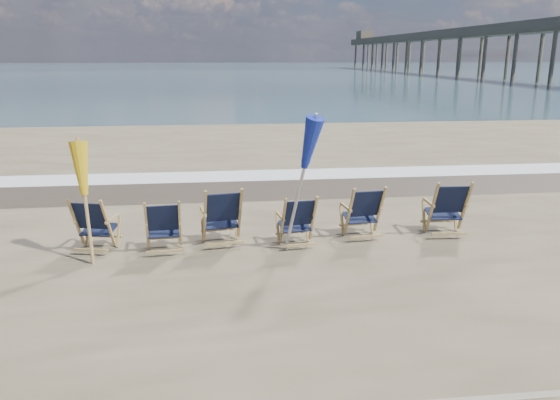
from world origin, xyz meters
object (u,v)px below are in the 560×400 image
(beach_chair_0, at_px, (108,226))
(beach_chair_4, at_px, (380,212))
(beach_chair_5, at_px, (465,208))
(fishing_pier, at_px, (477,45))
(beach_chair_3, at_px, (313,221))
(beach_chair_2, at_px, (240,216))
(umbrella_yellow, at_px, (83,175))
(umbrella_blue, at_px, (299,144))
(beach_chair_1, at_px, (180,226))

(beach_chair_0, distance_m, beach_chair_4, 4.75)
(beach_chair_0, relative_size, beach_chair_5, 0.91)
(beach_chair_5, relative_size, fishing_pier, 0.01)
(beach_chair_3, distance_m, beach_chair_4, 1.31)
(beach_chair_2, relative_size, beach_chair_4, 1.06)
(beach_chair_3, xyz_separation_m, umbrella_yellow, (-3.71, -0.24, 0.95))
(beach_chair_4, bearing_deg, beach_chair_5, 171.61)
(beach_chair_5, bearing_deg, beach_chair_4, 0.13)
(umbrella_yellow, bearing_deg, beach_chair_5, 4.00)
(umbrella_yellow, bearing_deg, fishing_pier, 60.24)
(beach_chair_2, distance_m, beach_chair_4, 2.53)
(beach_chair_4, height_order, umbrella_blue, umbrella_blue)
(beach_chair_0, distance_m, beach_chair_2, 2.22)
(beach_chair_0, distance_m, umbrella_blue, 3.46)
(beach_chair_0, bearing_deg, beach_chair_2, -163.01)
(beach_chair_0, distance_m, beach_chair_3, 3.47)
(beach_chair_3, height_order, beach_chair_4, beach_chair_4)
(beach_chair_0, xyz_separation_m, beach_chair_3, (3.47, -0.06, -0.01))
(beach_chair_2, relative_size, umbrella_blue, 0.45)
(beach_chair_2, relative_size, umbrella_yellow, 0.56)
(beach_chair_1, xyz_separation_m, umbrella_blue, (1.96, -0.28, 1.39))
(beach_chair_0, bearing_deg, umbrella_blue, -174.42)
(beach_chair_0, distance_m, beach_chair_1, 1.20)
(umbrella_blue, relative_size, fishing_pier, 0.02)
(beach_chair_3, xyz_separation_m, fishing_pier, (37.41, 71.68, 4.17))
(beach_chair_0, xyz_separation_m, beach_chair_2, (2.21, 0.16, 0.05))
(beach_chair_0, height_order, beach_chair_4, beach_chair_4)
(umbrella_yellow, bearing_deg, beach_chair_1, 7.52)
(beach_chair_3, bearing_deg, beach_chair_4, -173.92)
(beach_chair_1, height_order, beach_chair_4, beach_chair_4)
(beach_chair_5, height_order, fishing_pier, fishing_pier)
(umbrella_yellow, distance_m, fishing_pier, 82.91)
(beach_chair_1, relative_size, umbrella_blue, 0.40)
(beach_chair_3, bearing_deg, beach_chair_2, -17.35)
(umbrella_yellow, bearing_deg, beach_chair_3, 3.76)
(beach_chair_3, relative_size, fishing_pier, 0.01)
(beach_chair_0, bearing_deg, fishing_pier, -106.98)
(umbrella_yellow, relative_size, umbrella_blue, 0.81)
(beach_chair_1, relative_size, umbrella_yellow, 0.50)
(beach_chair_5, bearing_deg, beach_chair_3, 7.45)
(beach_chair_1, xyz_separation_m, beach_chair_5, (5.12, 0.27, 0.06))
(beach_chair_2, relative_size, beach_chair_3, 1.13)
(beach_chair_0, relative_size, umbrella_yellow, 0.51)
(beach_chair_3, xyz_separation_m, beach_chair_5, (2.85, 0.21, 0.06))
(beach_chair_5, relative_size, umbrella_blue, 0.45)
(beach_chair_1, distance_m, fishing_pier, 82.08)
(beach_chair_2, xyz_separation_m, beach_chair_5, (4.10, -0.01, 0.00))
(fishing_pier, bearing_deg, beach_chair_5, -115.81)
(beach_chair_5, xyz_separation_m, fishing_pier, (34.56, 71.47, 4.10))
(beach_chair_0, distance_m, fishing_pier, 82.56)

